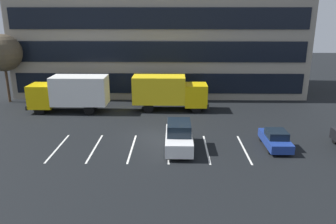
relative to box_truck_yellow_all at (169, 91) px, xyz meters
The scene contains 8 objects.
ground_plane 7.94m from the box_truck_yellow_all, 98.83° to the right, with size 120.00×120.00×0.00m, color black.
office_building 12.55m from the box_truck_yellow_all, 96.49° to the left, with size 34.32×12.61×18.00m.
lot_markings 10.56m from the box_truck_yellow_all, 96.53° to the right, with size 14.14×5.40×0.01m.
box_truck_yellow_all is the anchor object (origin of this frame).
box_truck_yellow 9.98m from the box_truck_yellow_all, behind, with size 7.97×2.64×3.69m.
suv_white 10.49m from the box_truck_yellow_all, 84.83° to the right, with size 1.95×4.59×2.07m.
sedan_navy 12.93m from the box_truck_yellow_all, 50.36° to the right, with size 1.63×3.89×1.39m.
bare_tree 18.76m from the box_truck_yellow_all, behind, with size 4.05×4.05×7.59m.
Camera 1 is at (1.72, -25.60, 9.75)m, focal length 35.34 mm.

